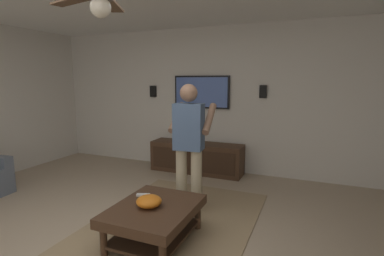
{
  "coord_description": "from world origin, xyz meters",
  "views": [
    {
      "loc": [
        -2.05,
        -1.74,
        1.69
      ],
      "look_at": [
        1.23,
        -0.37,
        1.11
      ],
      "focal_mm": 27.66,
      "sensor_mm": 36.0,
      "label": 1
    }
  ],
  "objects_px": {
    "wall_speaker_left": "(263,92)",
    "wall_speaker_right": "(153,91)",
    "coffee_table": "(154,215)",
    "vase_round": "(181,136)",
    "media_console": "(197,158)",
    "remote_white": "(143,195)",
    "tv": "(202,92)",
    "bowl": "(149,201)",
    "person_standing": "(189,140)"
  },
  "relations": [
    {
      "from": "wall_speaker_left",
      "to": "wall_speaker_right",
      "type": "relative_size",
      "value": 1.0
    },
    {
      "from": "coffee_table",
      "to": "vase_round",
      "type": "xyz_separation_m",
      "value": [
        2.4,
        0.79,
        0.36
      ]
    },
    {
      "from": "media_console",
      "to": "wall_speaker_right",
      "type": "relative_size",
      "value": 7.73
    },
    {
      "from": "wall_speaker_left",
      "to": "media_console",
      "type": "bearing_deg",
      "value": 102.76
    },
    {
      "from": "wall_speaker_right",
      "to": "wall_speaker_left",
      "type": "bearing_deg",
      "value": -90.0
    },
    {
      "from": "coffee_table",
      "to": "remote_white",
      "type": "distance_m",
      "value": 0.33
    },
    {
      "from": "tv",
      "to": "wall_speaker_left",
      "type": "height_order",
      "value": "tv"
    },
    {
      "from": "wall_speaker_left",
      "to": "wall_speaker_right",
      "type": "xyz_separation_m",
      "value": [
        0.0,
        2.16,
        -0.03
      ]
    },
    {
      "from": "coffee_table",
      "to": "remote_white",
      "type": "xyz_separation_m",
      "value": [
        0.18,
        0.25,
        0.12
      ]
    },
    {
      "from": "remote_white",
      "to": "vase_round",
      "type": "bearing_deg",
      "value": -96.5
    },
    {
      "from": "tv",
      "to": "bowl",
      "type": "distance_m",
      "value": 2.89
    },
    {
      "from": "coffee_table",
      "to": "remote_white",
      "type": "bearing_deg",
      "value": 53.39
    },
    {
      "from": "remote_white",
      "to": "vase_round",
      "type": "xyz_separation_m",
      "value": [
        2.22,
        0.55,
        0.25
      ]
    },
    {
      "from": "person_standing",
      "to": "wall_speaker_left",
      "type": "xyz_separation_m",
      "value": [
        1.8,
        -0.6,
        0.56
      ]
    },
    {
      "from": "wall_speaker_left",
      "to": "wall_speaker_right",
      "type": "bearing_deg",
      "value": 90.0
    },
    {
      "from": "media_console",
      "to": "tv",
      "type": "distance_m",
      "value": 1.21
    },
    {
      "from": "tv",
      "to": "bowl",
      "type": "xyz_separation_m",
      "value": [
        -2.67,
        -0.44,
        -1.01
      ]
    },
    {
      "from": "media_console",
      "to": "wall_speaker_right",
      "type": "xyz_separation_m",
      "value": [
        0.25,
        1.03,
        1.19
      ]
    },
    {
      "from": "person_standing",
      "to": "bowl",
      "type": "relative_size",
      "value": 6.26
    },
    {
      "from": "wall_speaker_right",
      "to": "person_standing",
      "type": "bearing_deg",
      "value": -139.28
    },
    {
      "from": "remote_white",
      "to": "wall_speaker_left",
      "type": "relative_size",
      "value": 0.68
    },
    {
      "from": "media_console",
      "to": "coffee_table",
      "type": "bearing_deg",
      "value": 11.39
    },
    {
      "from": "wall_speaker_right",
      "to": "media_console",
      "type": "bearing_deg",
      "value": -103.8
    },
    {
      "from": "tv",
      "to": "media_console",
      "type": "bearing_deg",
      "value": 0.0
    },
    {
      "from": "remote_white",
      "to": "coffee_table",
      "type": "bearing_deg",
      "value": 123.02
    },
    {
      "from": "coffee_table",
      "to": "wall_speaker_right",
      "type": "xyz_separation_m",
      "value": [
        2.64,
        1.51,
        1.17
      ]
    },
    {
      "from": "person_standing",
      "to": "wall_speaker_right",
      "type": "relative_size",
      "value": 7.45
    },
    {
      "from": "person_standing",
      "to": "vase_round",
      "type": "distance_m",
      "value": 1.79
    },
    {
      "from": "person_standing",
      "to": "wall_speaker_left",
      "type": "bearing_deg",
      "value": -24.2
    },
    {
      "from": "media_console",
      "to": "tv",
      "type": "relative_size",
      "value": 1.6
    },
    {
      "from": "coffee_table",
      "to": "media_console",
      "type": "xyz_separation_m",
      "value": [
        2.39,
        0.48,
        -0.02
      ]
    },
    {
      "from": "person_standing",
      "to": "vase_round",
      "type": "relative_size",
      "value": 7.45
    },
    {
      "from": "tv",
      "to": "wall_speaker_left",
      "type": "xyz_separation_m",
      "value": [
        0.01,
        -1.12,
        0.03
      ]
    },
    {
      "from": "tv",
      "to": "wall_speaker_right",
      "type": "distance_m",
      "value": 1.03
    },
    {
      "from": "coffee_table",
      "to": "bowl",
      "type": "relative_size",
      "value": 3.82
    },
    {
      "from": "tv",
      "to": "wall_speaker_left",
      "type": "bearing_deg",
      "value": 90.67
    },
    {
      "from": "coffee_table",
      "to": "tv",
      "type": "bearing_deg",
      "value": 10.37
    },
    {
      "from": "media_console",
      "to": "person_standing",
      "type": "xyz_separation_m",
      "value": [
        -1.55,
        -0.52,
        0.66
      ]
    },
    {
      "from": "media_console",
      "to": "vase_round",
      "type": "distance_m",
      "value": 0.5
    },
    {
      "from": "remote_white",
      "to": "wall_speaker_left",
      "type": "distance_m",
      "value": 2.83
    },
    {
      "from": "bowl",
      "to": "wall_speaker_left",
      "type": "distance_m",
      "value": 2.95
    },
    {
      "from": "tv",
      "to": "wall_speaker_right",
      "type": "height_order",
      "value": "tv"
    },
    {
      "from": "wall_speaker_right",
      "to": "tv",
      "type": "bearing_deg",
      "value": -90.73
    },
    {
      "from": "media_console",
      "to": "wall_speaker_right",
      "type": "bearing_deg",
      "value": -103.8
    },
    {
      "from": "wall_speaker_left",
      "to": "person_standing",
      "type": "bearing_deg",
      "value": 161.44
    },
    {
      "from": "coffee_table",
      "to": "vase_round",
      "type": "bearing_deg",
      "value": 18.3
    },
    {
      "from": "coffee_table",
      "to": "media_console",
      "type": "bearing_deg",
      "value": 11.39
    },
    {
      "from": "media_console",
      "to": "tv",
      "type": "xyz_separation_m",
      "value": [
        0.24,
        0.0,
        1.19
      ]
    },
    {
      "from": "coffee_table",
      "to": "tv",
      "type": "xyz_separation_m",
      "value": [
        2.63,
        0.48,
        1.17
      ]
    },
    {
      "from": "bowl",
      "to": "wall_speaker_right",
      "type": "xyz_separation_m",
      "value": [
        2.68,
        1.48,
        1.0
      ]
    }
  ]
}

